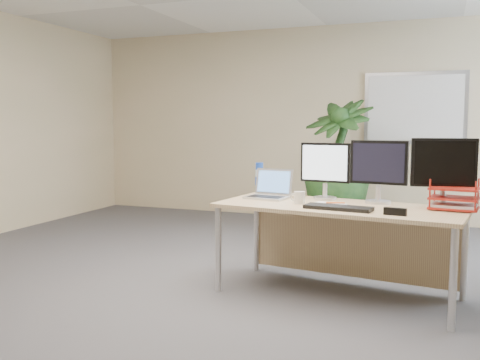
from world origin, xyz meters
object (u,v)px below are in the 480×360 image
at_px(floor_plant, 337,172).
at_px(laptop, 270,191).
at_px(monitor_right, 379,167).
at_px(monitor_left, 325,167).
at_px(desk, 343,222).

distance_m(floor_plant, laptop, 2.24).
bearing_deg(monitor_right, floor_plant, 108.26).
relative_size(floor_plant, laptop, 4.01).
xyz_separation_m(monitor_left, monitor_right, (0.44, -0.07, 0.02)).
bearing_deg(floor_plant, desk, -78.50).
height_order(monitor_right, laptop, monitor_right).
xyz_separation_m(desk, monitor_left, (-0.19, 0.19, 0.42)).
xyz_separation_m(desk, floor_plant, (-0.48, 2.35, 0.18)).
relative_size(desk, floor_plant, 1.30).
distance_m(desk, monitor_right, 0.52).
relative_size(monitor_right, laptop, 1.33).
relative_size(monitor_left, laptop, 1.26).
xyz_separation_m(floor_plant, laptop, (-0.17, -2.23, 0.03)).
distance_m(desk, floor_plant, 2.40).
distance_m(monitor_right, laptop, 0.93).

